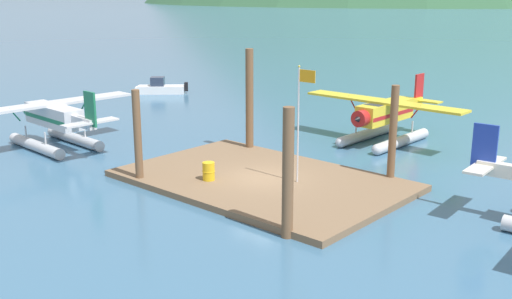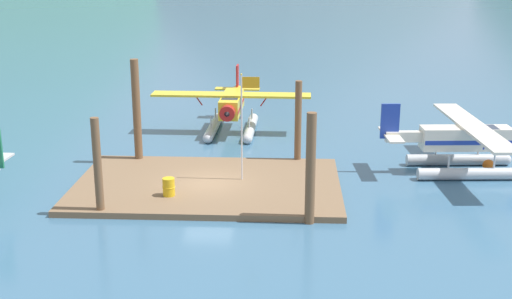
{
  "view_description": "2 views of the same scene",
  "coord_description": "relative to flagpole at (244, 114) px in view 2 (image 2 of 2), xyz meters",
  "views": [
    {
      "loc": [
        18.25,
        -20.96,
        9.06
      ],
      "look_at": [
        -1.13,
        0.84,
        1.34
      ],
      "focal_mm": 42.13,
      "sensor_mm": 36.0,
      "label": 1
    },
    {
      "loc": [
        4.09,
        -31.97,
        11.53
      ],
      "look_at": [
        2.42,
        0.75,
        1.86
      ],
      "focal_mm": 46.92,
      "sensor_mm": 36.0,
      "label": 2
    }
  ],
  "objects": [
    {
      "name": "ground_plane",
      "position": [
        -1.84,
        -0.59,
        -3.76
      ],
      "size": [
        1200.0,
        1200.0,
        0.0
      ],
      "primitive_type": "plane",
      "color": "#38607F"
    },
    {
      "name": "dock_platform",
      "position": [
        -1.84,
        -0.59,
        -3.61
      ],
      "size": [
        13.42,
        8.74,
        0.3
      ],
      "primitive_type": "cube",
      "color": "brown",
      "rests_on": "ground"
    },
    {
      "name": "piling_near_left",
      "position": [
        -6.28,
        -4.52,
        -1.47
      ],
      "size": [
        0.37,
        0.37,
        4.6
      ],
      "primitive_type": "cylinder",
      "color": "brown",
      "rests_on": "ground"
    },
    {
      "name": "piling_near_right",
      "position": [
        3.21,
        -4.93,
        -1.25
      ],
      "size": [
        0.43,
        0.43,
        5.03
      ],
      "primitive_type": "cylinder",
      "color": "brown",
      "rests_on": "ground"
    },
    {
      "name": "piling_far_left",
      "position": [
        -6.25,
        3.4,
        -0.79
      ],
      "size": [
        0.45,
        0.45,
        5.95
      ],
      "primitive_type": "cylinder",
      "color": "brown",
      "rests_on": "ground"
    },
    {
      "name": "piling_far_right",
      "position": [
        2.76,
        3.68,
        -1.37
      ],
      "size": [
        0.38,
        0.38,
        4.79
      ],
      "primitive_type": "cylinder",
      "color": "brown",
      "rests_on": "ground"
    },
    {
      "name": "flagpole",
      "position": [
        0.0,
        0.0,
        0.0
      ],
      "size": [
        0.95,
        0.1,
        5.52
      ],
      "color": "silver",
      "rests_on": "dock_platform"
    },
    {
      "name": "fuel_drum",
      "position": [
        -3.47,
        -2.58,
        -3.02
      ],
      "size": [
        0.62,
        0.62,
        0.88
      ],
      "color": "gold",
      "rests_on": "dock_platform"
    },
    {
      "name": "mooring_buoy",
      "position": [
        13.23,
        2.99,
        -3.44
      ],
      "size": [
        0.64,
        0.64,
        0.64
      ],
      "primitive_type": "sphere",
      "color": "orange",
      "rests_on": "ground"
    },
    {
      "name": "seaplane_yellow_bow_centre",
      "position": [
        -1.55,
        10.47,
        -2.19
      ],
      "size": [
        10.42,
        7.98,
        3.84
      ],
      "color": "#B7BABF",
      "rests_on": "ground"
    },
    {
      "name": "seaplane_cream_stbd_fwd",
      "position": [
        11.82,
        2.67,
        -2.19
      ],
      "size": [
        7.97,
        10.47,
        3.84
      ],
      "color": "#B7BABF",
      "rests_on": "ground"
    }
  ]
}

